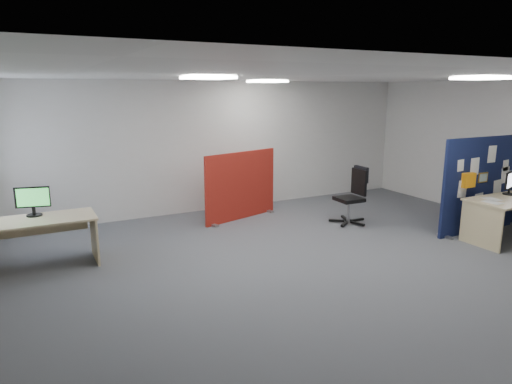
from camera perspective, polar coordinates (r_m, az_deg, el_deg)
name	(u,v)px	position (r m, az deg, el deg)	size (l,w,h in m)	color
floor	(316,259)	(7.05, 7.56, -8.32)	(9.00, 9.00, 0.00)	#575A60
ceiling	(322,76)	(6.59, 8.25, 14.18)	(9.00, 7.00, 0.02)	white
wall_back	(224,146)	(9.73, -4.08, 5.75)	(9.00, 0.02, 2.70)	silver
ceiling_lights	(314,79)	(7.33, 7.32, 13.80)	(4.10, 4.10, 0.04)	white
navy_divider	(484,185)	(9.10, 26.57, 0.82)	(2.08, 0.30, 1.71)	#10163B
monitor_main	(510,182)	(9.03, 29.18, 1.12)	(0.45, 0.19, 0.41)	black
red_divider	(241,186)	(8.99, -1.88, 0.74)	(1.72, 0.56, 1.34)	#9F1416
second_desk	(41,230)	(7.23, -25.27, -4.36)	(1.48, 0.74, 0.73)	tan
monitor_second	(33,200)	(7.28, -26.13, -0.91)	(0.47, 0.21, 0.43)	black
office_chair	(354,192)	(8.91, 12.15, 0.02)	(0.69, 0.71, 1.07)	black
desk_papers	(511,200)	(8.67, 29.26, -0.83)	(1.36, 0.70, 0.00)	white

